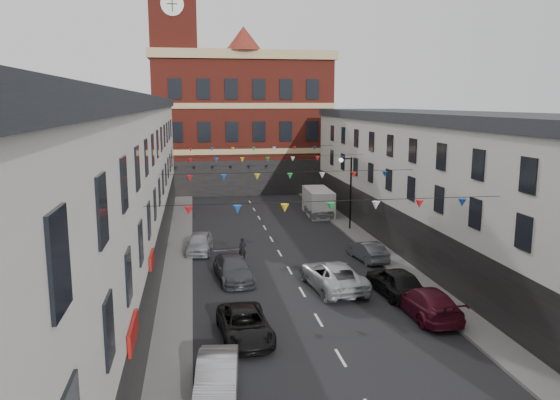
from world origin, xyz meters
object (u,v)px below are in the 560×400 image
car_left_c (245,325)px  car_right_e (367,251)px  car_right_f (319,210)px  moving_car (333,275)px  white_van (318,202)px  car_left_b (217,377)px  street_lamp (348,183)px  car_right_d (396,281)px  pedestrian (243,249)px  car_right_c (426,302)px  car_left_e (199,243)px  car_left_d (233,269)px

car_left_c → car_right_e: bearing=46.1°
car_right_f → moving_car: 19.82m
moving_car → white_van: 20.50m
car_left_b → white_van: size_ratio=0.75×
car_left_b → moving_car: moving_car is taller
street_lamp → white_van: bearing=98.4°
car_left_b → car_right_d: 13.33m
street_lamp → car_right_d: 15.69m
car_right_d → pedestrian: bearing=-52.4°
car_right_c → car_left_e: bearing=-53.3°
car_right_d → white_van: 21.74m
street_lamp → car_left_b: street_lamp is taller
car_left_d → white_van: white_van is taller
car_left_e → car_right_e: bearing=-11.5°
car_right_e → car_left_e: bearing=-26.1°
car_left_d → car_right_c: size_ratio=0.95×
car_left_b → car_left_e: car_left_e is taller
car_right_f → pedestrian: size_ratio=3.06×
street_lamp → car_right_c: bearing=-93.9°
car_left_c → car_right_d: bearing=22.4°
car_right_c → moving_car: moving_car is taller
street_lamp → car_left_d: street_lamp is taller
car_right_c → car_right_d: car_right_d is taller
car_left_c → car_left_e: (-1.80, 14.57, 0.06)m
car_left_e → car_right_d: 14.67m
car_right_c → car_right_f: 24.09m
white_van → car_right_d: bearing=-89.9°
car_right_c → pedestrian: pedestrian is taller
car_right_d → car_right_e: bearing=-101.0°
car_left_d → street_lamp: bearing=41.8°
street_lamp → car_left_b: 26.94m
car_left_b → white_van: 32.34m
car_left_c → white_van: size_ratio=0.84×
street_lamp → car_left_d: (-10.15, -11.29, -3.22)m
car_left_e → white_van: (11.10, 11.37, 0.51)m
car_left_e → car_left_c: bearing=-76.2°
car_right_d → pedestrian: size_ratio=3.06×
car_right_c → moving_car: (-3.50, 4.61, 0.05)m
car_left_d → pedestrian: bearing=71.0°
car_left_d → car_right_c: car_right_c is taller
car_left_d → car_right_d: bearing=-31.5°
car_right_f → pedestrian: (-8.19, -13.03, 0.11)m
car_left_e → car_right_d: (10.39, -10.35, 0.08)m
car_left_e → car_right_d: car_right_d is taller
car_left_b → pedestrian: size_ratio=2.74×
car_right_f → moving_car: bearing=81.2°
car_left_c → car_left_e: 14.69m
car_left_b → car_left_c: 4.77m
street_lamp → car_right_d: (-1.66, -15.29, -3.12)m
car_left_b → car_left_c: size_ratio=0.89×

